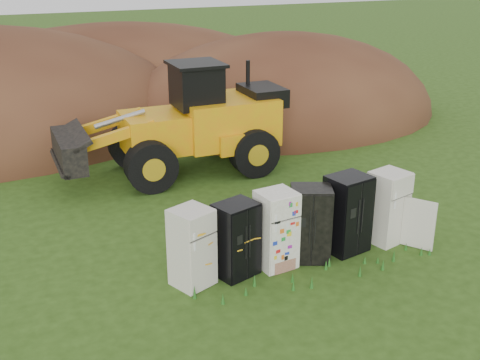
{
  "coord_description": "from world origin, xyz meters",
  "views": [
    {
      "loc": [
        -5.91,
        -10.51,
        6.56
      ],
      "look_at": [
        -0.53,
        2.0,
        1.32
      ],
      "focal_mm": 45.0,
      "sensor_mm": 36.0,
      "label": 1
    }
  ],
  "objects": [
    {
      "name": "dirt_mound_back",
      "position": [
        0.07,
        18.88,
        0.0
      ],
      "size": [
        18.28,
        12.18,
        6.54
      ],
      "primitive_type": "ellipsoid",
      "color": "#402014",
      "rests_on": "ground"
    },
    {
      "name": "fridge_sticker",
      "position": [
        -0.53,
        -0.0,
        0.88
      ],
      "size": [
        0.86,
        0.81,
        1.75
      ],
      "primitive_type": null,
      "rotation": [
        0.0,
        0.0,
        0.12
      ],
      "color": "white",
      "rests_on": "ground"
    },
    {
      "name": "fridge_open_door",
      "position": [
        2.42,
        0.04,
        0.87
      ],
      "size": [
        0.96,
        0.91,
        1.75
      ],
      "primitive_type": null,
      "rotation": [
        0.0,
        0.0,
        0.26
      ],
      "color": "beige",
      "rests_on": "ground"
    },
    {
      "name": "dirt_mound_right",
      "position": [
        5.35,
        11.35,
        0.0
      ],
      "size": [
        13.57,
        9.95,
        6.89
      ],
      "primitive_type": "ellipsoid",
      "color": "#402014",
      "rests_on": "ground"
    },
    {
      "name": "fridge_leftmost",
      "position": [
        -2.47,
        -0.02,
        0.85
      ],
      "size": [
        0.97,
        0.95,
        1.69
      ],
      "primitive_type": null,
      "rotation": [
        0.0,
        0.0,
        0.4
      ],
      "color": "beige",
      "rests_on": "ground"
    },
    {
      "name": "wheel_loader",
      "position": [
        -0.9,
        6.44,
        1.71
      ],
      "size": [
        7.06,
        2.86,
        3.41
      ],
      "primitive_type": null,
      "rotation": [
        0.0,
        0.0,
        -0.0
      ],
      "color": "orange",
      "rests_on": "ground"
    },
    {
      "name": "fridge_dark_mid",
      "position": [
        0.31,
        -0.02,
        0.86
      ],
      "size": [
        1.09,
        1.01,
        1.72
      ],
      "primitive_type": null,
      "rotation": [
        0.0,
        0.0,
        -0.41
      ],
      "color": "black",
      "rests_on": "ground"
    },
    {
      "name": "fridge_black_side",
      "position": [
        -1.48,
        -0.0,
        0.82
      ],
      "size": [
        1.03,
        0.91,
        1.64
      ],
      "primitive_type": null,
      "rotation": [
        0.0,
        0.0,
        0.32
      ],
      "color": "black",
      "rests_on": "ground"
    },
    {
      "name": "ground",
      "position": [
        0.0,
        0.0,
        0.0
      ],
      "size": [
        120.0,
        120.0,
        0.0
      ],
      "primitive_type": "plane",
      "color": "#284412",
      "rests_on": "ground"
    },
    {
      "name": "fridge_black_right",
      "position": [
        1.29,
        0.03,
        0.91
      ],
      "size": [
        1.05,
        0.93,
        1.82
      ],
      "primitive_type": null,
      "rotation": [
        0.0,
        0.0,
        0.2
      ],
      "color": "black",
      "rests_on": "ground"
    }
  ]
}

